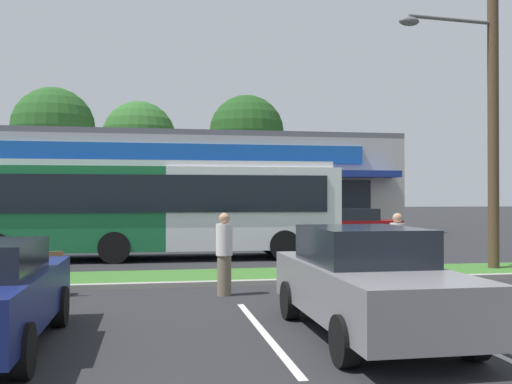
# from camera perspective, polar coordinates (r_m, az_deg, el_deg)

# --- Properties ---
(grass_median) EXTENTS (56.00, 2.20, 0.12)m
(grass_median) POSITION_cam_1_polar(r_m,az_deg,el_deg) (15.55, 5.70, -7.94)
(grass_median) COLOR #386B28
(grass_median) RESTS_ON ground_plane
(curb_lip) EXTENTS (56.00, 0.24, 0.12)m
(curb_lip) POSITION_cam_1_polar(r_m,az_deg,el_deg) (14.39, 7.04, -8.54)
(curb_lip) COLOR #99968C
(curb_lip) RESTS_ON ground_plane
(parking_stripe_0) EXTENTS (0.12, 4.80, 0.01)m
(parking_stripe_0) POSITION_cam_1_polar(r_m,az_deg,el_deg) (9.21, 0.75, -13.47)
(parking_stripe_0) COLOR silver
(parking_stripe_0) RESTS_ON ground_plane
(storefront_building) EXTENTS (25.44, 12.79, 5.66)m
(storefront_building) POSITION_cam_1_polar(r_m,az_deg,el_deg) (36.59, -8.11, 0.69)
(storefront_building) COLOR #BCB7AD
(storefront_building) RESTS_ON ground_plane
(tree_left) EXTENTS (5.80, 5.80, 9.87)m
(tree_left) POSITION_cam_1_polar(r_m,az_deg,el_deg) (44.26, -19.07, 5.84)
(tree_left) COLOR #473323
(tree_left) RESTS_ON ground_plane
(tree_mid_left) EXTENTS (5.83, 5.83, 9.74)m
(tree_mid_left) POSITION_cam_1_polar(r_m,az_deg,el_deg) (47.93, -11.29, 5.16)
(tree_mid_left) COLOR #473323
(tree_mid_left) RESTS_ON ground_plane
(tree_mid) EXTENTS (5.81, 5.81, 10.05)m
(tree_mid) POSITION_cam_1_polar(r_m,az_deg,el_deg) (46.08, -0.92, 5.78)
(tree_mid) COLOR #473323
(tree_mid) RESTS_ON ground_plane
(utility_pole) EXTENTS (3.05, 2.40, 9.58)m
(utility_pole) POSITION_cam_1_polar(r_m,az_deg,el_deg) (17.70, 21.63, 9.50)
(utility_pole) COLOR #4C3826
(utility_pole) RESTS_ON ground_plane
(city_bus) EXTENTS (12.83, 2.92, 3.25)m
(city_bus) POSITION_cam_1_polar(r_m,az_deg,el_deg) (19.93, -10.54, -1.38)
(city_bus) COLOR #196638
(city_bus) RESTS_ON ground_plane
(bus_stop_bench) EXTENTS (1.60, 0.45, 0.95)m
(bus_stop_bench) POSITION_cam_1_polar(r_m,az_deg,el_deg) (13.18, -21.62, -7.30)
(bus_stop_bench) COLOR brown
(bus_stop_bench) RESTS_ON ground_plane
(car_0) EXTENTS (1.92, 4.62, 1.61)m
(car_0) POSITION_cam_1_polar(r_m,az_deg,el_deg) (9.00, 10.71, -8.50)
(car_0) COLOR slate
(car_0) RESTS_ON ground_plane
(car_4) EXTENTS (4.71, 1.88, 1.56)m
(car_4) POSITION_cam_1_polar(r_m,az_deg,el_deg) (26.80, 8.91, -3.24)
(car_4) COLOR maroon
(car_4) RESTS_ON ground_plane
(pedestrian_near_bench) EXTENTS (0.34, 0.34, 1.71)m
(pedestrian_near_bench) POSITION_cam_1_polar(r_m,az_deg,el_deg) (13.83, 13.57, -5.52)
(pedestrian_near_bench) COLOR #726651
(pedestrian_near_bench) RESTS_ON ground_plane
(pedestrian_mid) EXTENTS (0.35, 0.35, 1.74)m
(pedestrian_mid) POSITION_cam_1_polar(r_m,az_deg,el_deg) (12.45, -3.10, -6.02)
(pedestrian_mid) COLOR #726651
(pedestrian_mid) RESTS_ON ground_plane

